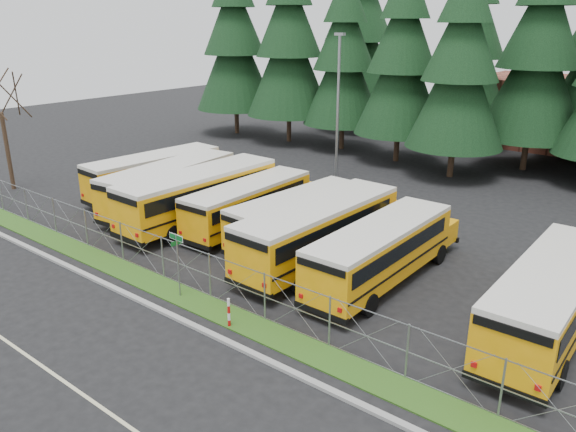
# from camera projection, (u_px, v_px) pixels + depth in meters

# --- Properties ---
(ground) EXTENTS (120.00, 120.00, 0.00)m
(ground) POSITION_uv_depth(u_px,v_px,m) (245.00, 296.00, 23.62)
(ground) COLOR black
(ground) RESTS_ON ground
(curb) EXTENTS (50.00, 0.25, 0.12)m
(curb) POSITION_uv_depth(u_px,v_px,m) (189.00, 324.00, 21.32)
(curb) COLOR gray
(curb) RESTS_ON ground
(grass_verge) EXTENTS (50.00, 1.40, 0.06)m
(grass_verge) POSITION_uv_depth(u_px,v_px,m) (216.00, 310.00, 22.36)
(grass_verge) COLOR #224B15
(grass_verge) RESTS_ON ground
(road_lane_line) EXTENTS (50.00, 0.12, 0.01)m
(road_lane_line) POSITION_uv_depth(u_px,v_px,m) (72.00, 387.00, 17.73)
(road_lane_line) COLOR beige
(road_lane_line) RESTS_ON ground
(chainlink_fence) EXTENTS (44.00, 0.10, 2.00)m
(chainlink_fence) POSITION_uv_depth(u_px,v_px,m) (227.00, 282.00, 22.55)
(chainlink_fence) COLOR gray
(chainlink_fence) RESTS_ON ground
(bus_0) EXTENTS (3.32, 10.81, 2.79)m
(bus_0) POSITION_uv_depth(u_px,v_px,m) (159.00, 175.00, 36.51)
(bus_0) COLOR orange
(bus_0) RESTS_ON ground
(bus_1) EXTENTS (3.68, 11.19, 2.88)m
(bus_1) POSITION_uv_depth(u_px,v_px,m) (174.00, 187.00, 33.85)
(bus_1) COLOR orange
(bus_1) RESTS_ON ground
(bus_2) EXTENTS (2.98, 11.71, 3.06)m
(bus_2) POSITION_uv_depth(u_px,v_px,m) (205.00, 197.00, 31.66)
(bus_2) COLOR orange
(bus_2) RESTS_ON ground
(bus_3) EXTENTS (2.61, 9.99, 2.60)m
(bus_3) POSITION_uv_depth(u_px,v_px,m) (253.00, 205.00, 30.94)
(bus_3) COLOR orange
(bus_3) RESTS_ON ground
(bus_4) EXTENTS (3.04, 9.97, 2.58)m
(bus_4) POSITION_uv_depth(u_px,v_px,m) (302.00, 218.00, 29.03)
(bus_4) COLOR orange
(bus_4) RESTS_ON ground
(bus_5) EXTENTS (3.01, 11.43, 2.98)m
(bus_5) POSITION_uv_depth(u_px,v_px,m) (324.00, 233.00, 26.45)
(bus_5) COLOR orange
(bus_5) RESTS_ON ground
(bus_6) EXTENTS (2.48, 10.46, 2.74)m
(bus_6) POSITION_uv_depth(u_px,v_px,m) (384.00, 253.00, 24.45)
(bus_6) COLOR orange
(bus_6) RESTS_ON ground
(bus_east) EXTENTS (2.72, 11.00, 2.88)m
(bus_east) POSITION_uv_depth(u_px,v_px,m) (552.00, 299.00, 20.27)
(bus_east) COLOR orange
(bus_east) RESTS_ON ground
(street_sign) EXTENTS (0.84, 0.55, 2.81)m
(street_sign) POSITION_uv_depth(u_px,v_px,m) (177.00, 252.00, 22.84)
(street_sign) COLOR gray
(street_sign) RESTS_ON ground
(striped_bollard) EXTENTS (0.11, 0.11, 1.20)m
(striped_bollard) POSITION_uv_depth(u_px,v_px,m) (229.00, 313.00, 21.01)
(striped_bollard) COLOR #B20C0C
(striped_bollard) RESTS_ON ground
(light_standard) EXTENTS (0.70, 0.35, 10.14)m
(light_standard) POSITION_uv_depth(u_px,v_px,m) (338.00, 103.00, 39.03)
(light_standard) COLOR gray
(light_standard) RESTS_ON ground
(conifer_0) EXTENTS (7.75, 7.75, 17.13)m
(conifer_0) POSITION_uv_depth(u_px,v_px,m) (235.00, 46.00, 54.43)
(conifer_0) COLOR black
(conifer_0) RESTS_ON ground
(conifer_1) EXTENTS (7.80, 7.80, 17.24)m
(conifer_1) POSITION_uv_depth(u_px,v_px,m) (289.00, 47.00, 50.64)
(conifer_1) COLOR black
(conifer_1) RESTS_ON ground
(conifer_2) EXTENTS (6.90, 6.90, 15.26)m
(conifer_2) POSITION_uv_depth(u_px,v_px,m) (344.00, 61.00, 47.95)
(conifer_2) COLOR black
(conifer_2) RESTS_ON ground
(conifer_3) EXTENTS (7.08, 7.08, 15.66)m
(conifer_3) POSITION_uv_depth(u_px,v_px,m) (402.00, 62.00, 43.47)
(conifer_3) COLOR black
(conifer_3) RESTS_ON ground
(conifer_4) EXTENTS (6.92, 6.92, 15.30)m
(conifer_4) POSITION_uv_depth(u_px,v_px,m) (460.00, 70.00, 38.95)
(conifer_4) COLOR black
(conifer_4) RESTS_ON ground
(conifer_5) EXTENTS (7.64, 7.64, 16.89)m
(conifer_5) POSITION_uv_depth(u_px,v_px,m) (539.00, 56.00, 40.61)
(conifer_5) COLOR black
(conifer_5) RESTS_ON ground
(conifer_10) EXTENTS (8.89, 8.89, 19.66)m
(conifer_10) POSITION_uv_depth(u_px,v_px,m) (359.00, 31.00, 55.90)
(conifer_10) COLOR black
(conifer_10) RESTS_ON ground
(conifer_11) EXTENTS (7.82, 7.82, 17.29)m
(conifer_11) POSITION_uv_depth(u_px,v_px,m) (469.00, 48.00, 48.18)
(conifer_11) COLOR black
(conifer_11) RESTS_ON ground
(bare_tree_1) EXTENTS (5.23, 5.23, 7.47)m
(bare_tree_1) POSITION_uv_depth(u_px,v_px,m) (5.00, 135.00, 37.23)
(bare_tree_1) COLOR black
(bare_tree_1) RESTS_ON ground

